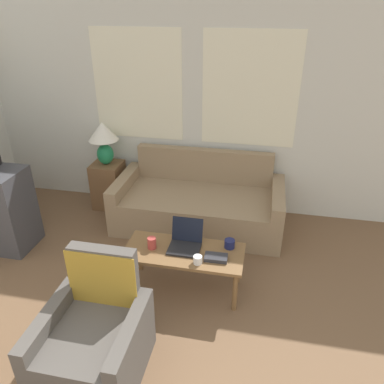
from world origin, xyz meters
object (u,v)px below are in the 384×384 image
at_px(coffee_table, 184,255).
at_px(laptop, 185,241).
at_px(table_lamp, 103,138).
at_px(cup_white, 152,243).
at_px(book_red, 216,258).
at_px(cup_navy, 230,244).
at_px(cup_yellow, 198,260).
at_px(couch, 199,204).
at_px(armchair, 96,340).

xyz_separation_m(coffee_table, laptop, (0.00, 0.07, 0.11)).
distance_m(table_lamp, laptop, 1.92).
relative_size(cup_white, book_red, 0.53).
relative_size(coffee_table, cup_navy, 11.37).
relative_size(table_lamp, cup_yellow, 6.83).
xyz_separation_m(table_lamp, cup_yellow, (1.48, -1.53, -0.49)).
relative_size(couch, armchair, 2.18).
relative_size(couch, cup_navy, 20.43).
xyz_separation_m(cup_yellow, book_red, (0.15, 0.09, -0.02)).
xyz_separation_m(couch, armchair, (-0.37, -2.17, 0.01)).
relative_size(table_lamp, laptop, 1.84).
bearing_deg(armchair, cup_white, 81.43).
bearing_deg(coffee_table, laptop, 89.56).
bearing_deg(book_red, cup_white, 175.36).
xyz_separation_m(armchair, cup_navy, (0.84, 1.11, 0.20)).
bearing_deg(coffee_table, table_lamp, 133.65).
xyz_separation_m(cup_yellow, cup_white, (-0.45, 0.13, 0.02)).
bearing_deg(cup_yellow, coffee_table, 136.80).
xyz_separation_m(table_lamp, cup_white, (1.02, -1.40, -0.47)).
xyz_separation_m(couch, cup_yellow, (0.23, -1.34, 0.21)).
bearing_deg(cup_navy, couch, 114.29).
height_order(couch, table_lamp, table_lamp).
distance_m(laptop, book_red, 0.33).
height_order(coffee_table, laptop, laptop).
height_order(armchair, coffee_table, armchair).
xyz_separation_m(cup_white, book_red, (0.60, -0.05, -0.04)).
xyz_separation_m(armchair, coffee_table, (0.44, 0.97, 0.11)).
relative_size(armchair, book_red, 4.38).
bearing_deg(laptop, cup_yellow, -54.43).
bearing_deg(cup_navy, cup_white, -167.85).
height_order(laptop, cup_navy, laptop).
bearing_deg(cup_white, coffee_table, 2.56).
height_order(cup_yellow, book_red, cup_yellow).
relative_size(armchair, laptop, 3.07).
bearing_deg(laptop, cup_navy, 9.32).
bearing_deg(coffee_table, armchair, -114.40).
relative_size(couch, cup_yellow, 24.81).
bearing_deg(book_red, cup_navy, 63.97).
bearing_deg(coffee_table, cup_white, -177.44).
distance_m(armchair, cup_yellow, 1.04).
xyz_separation_m(armchair, laptop, (0.44, 1.04, 0.22)).
bearing_deg(cup_white, cup_yellow, -16.47).
height_order(laptop, cup_white, laptop).
bearing_deg(book_red, cup_yellow, -150.09).
distance_m(couch, cup_navy, 1.18).
height_order(couch, cup_yellow, couch).
xyz_separation_m(laptop, cup_yellow, (0.16, -0.22, -0.02)).
xyz_separation_m(couch, coffee_table, (0.08, -1.20, 0.12)).
distance_m(laptop, cup_yellow, 0.27).
distance_m(couch, cup_white, 1.25).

